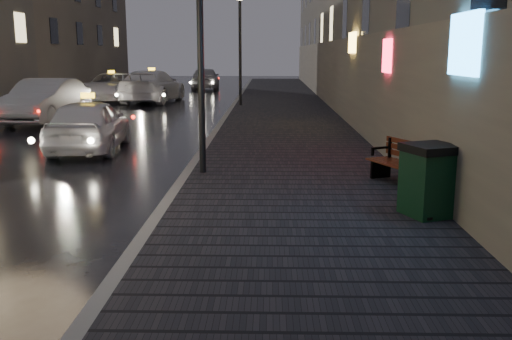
{
  "coord_description": "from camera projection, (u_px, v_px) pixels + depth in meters",
  "views": [
    {
      "loc": [
        3.28,
        -6.0,
        2.69
      ],
      "look_at": [
        3.07,
        2.86,
        0.85
      ],
      "focal_mm": 40.0,
      "sensor_mm": 36.0,
      "label": 1
    }
  ],
  "objects": [
    {
      "name": "taxi_mid",
      "position": [
        152.0,
        86.0,
        30.9
      ],
      "size": [
        3.04,
        6.16,
        1.72
      ],
      "primitive_type": "imported",
      "rotation": [
        0.0,
        0.0,
        3.03
      ],
      "color": "silver",
      "rests_on": "ground"
    },
    {
      "name": "lamp_near",
      "position": [
        200.0,
        12.0,
        11.61
      ],
      "size": [
        0.36,
        0.36,
        5.28
      ],
      "color": "black",
      "rests_on": "sidewalk"
    },
    {
      "name": "taxi_near",
      "position": [
        89.0,
        125.0,
        15.67
      ],
      "size": [
        2.07,
        4.41,
        1.46
      ],
      "primitive_type": "imported",
      "rotation": [
        0.0,
        0.0,
        3.22
      ],
      "color": "silver",
      "rests_on": "ground"
    },
    {
      "name": "lamp_far",
      "position": [
        240.0,
        35.0,
        27.28
      ],
      "size": [
        0.36,
        0.36,
        5.28
      ],
      "color": "black",
      "rests_on": "sidewalk"
    },
    {
      "name": "car_far",
      "position": [
        205.0,
        78.0,
        41.63
      ],
      "size": [
        2.14,
        4.81,
        1.61
      ],
      "primitive_type": "imported",
      "rotation": [
        0.0,
        0.0,
        3.19
      ],
      "color": "#94939A",
      "rests_on": "ground"
    },
    {
      "name": "car_left_mid",
      "position": [
        45.0,
        101.0,
        22.0
      ],
      "size": [
        2.02,
        5.17,
        1.68
      ],
      "primitive_type": "imported",
      "rotation": [
        0.0,
        0.0,
        -0.05
      ],
      "color": "#9E9DA5",
      "rests_on": "ground"
    },
    {
      "name": "taxi_far",
      "position": [
        112.0,
        87.0,
        32.01
      ],
      "size": [
        2.78,
        5.64,
        1.54
      ],
      "primitive_type": "imported",
      "rotation": [
        0.0,
        0.0,
        -0.04
      ],
      "color": "silver",
      "rests_on": "ground"
    },
    {
      "name": "curb",
      "position": [
        232.0,
        108.0,
        27.0
      ],
      "size": [
        0.2,
        58.0,
        0.15
      ],
      "primitive_type": "cube",
      "color": "slate",
      "rests_on": "ground"
    },
    {
      "name": "sidewalk",
      "position": [
        283.0,
        108.0,
        26.94
      ],
      "size": [
        4.6,
        58.0,
        0.15
      ],
      "primitive_type": "cube",
      "color": "black",
      "rests_on": "ground"
    },
    {
      "name": "trash_bin",
      "position": [
        430.0,
        179.0,
        8.94
      ],
      "size": [
        0.97,
        0.97,
        1.14
      ],
      "rotation": [
        0.0,
        0.0,
        0.38
      ],
      "color": "black",
      "rests_on": "sidewalk"
    },
    {
      "name": "sidewalk_far",
      "position": [
        19.0,
        108.0,
        27.24
      ],
      "size": [
        2.4,
        58.0,
        0.15
      ],
      "primitive_type": "cube",
      "color": "black",
      "rests_on": "ground"
    },
    {
      "name": "building_far_c",
      "position": [
        52.0,
        15.0,
        43.87
      ],
      "size": [
        6.0,
        22.0,
        11.0
      ],
      "primitive_type": "cube",
      "color": "#6B6051",
      "rests_on": "ground"
    },
    {
      "name": "bench",
      "position": [
        405.0,
        163.0,
        11.06
      ],
      "size": [
        1.19,
        1.74,
        0.84
      ],
      "rotation": [
        0.0,
        0.0,
        0.41
      ],
      "color": "black",
      "rests_on": "sidewalk"
    },
    {
      "name": "curb_far",
      "position": [
        46.0,
        108.0,
        27.21
      ],
      "size": [
        0.2,
        58.0,
        0.15
      ],
      "primitive_type": "cube",
      "color": "slate",
      "rests_on": "ground"
    }
  ]
}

